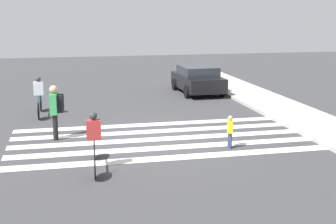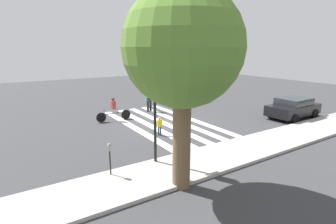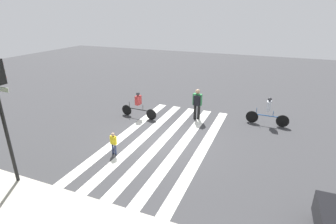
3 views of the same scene
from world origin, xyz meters
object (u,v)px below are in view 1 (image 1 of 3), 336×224
(pedestrian_child_with_backpack, at_px, (230,130))
(cyclist_mid_street, at_px, (94,138))
(car_parked_dark_suv, at_px, (198,79))
(cyclist_far_lane, at_px, (39,95))
(pedestrian_adult_tall_backpack, at_px, (56,108))

(pedestrian_child_with_backpack, bearing_deg, cyclist_mid_street, -66.43)
(car_parked_dark_suv, bearing_deg, pedestrian_child_with_backpack, -11.32)
(cyclist_mid_street, relative_size, cyclist_far_lane, 1.02)
(cyclist_far_lane, relative_size, car_parked_dark_suv, 0.58)
(car_parked_dark_suv, bearing_deg, cyclist_mid_street, -30.19)
(pedestrian_adult_tall_backpack, height_order, cyclist_far_lane, pedestrian_adult_tall_backpack)
(pedestrian_child_with_backpack, bearing_deg, pedestrian_adult_tall_backpack, -103.29)
(pedestrian_child_with_backpack, height_order, cyclist_far_lane, cyclist_far_lane)
(pedestrian_child_with_backpack, height_order, cyclist_mid_street, cyclist_mid_street)
(cyclist_mid_street, bearing_deg, car_parked_dark_suv, 154.11)
(pedestrian_adult_tall_backpack, distance_m, cyclist_mid_street, 3.54)
(cyclist_far_lane, bearing_deg, cyclist_mid_street, 14.50)
(car_parked_dark_suv, bearing_deg, pedestrian_adult_tall_backpack, -44.26)
(cyclist_mid_street, xyz_separation_m, car_parked_dark_suv, (-11.06, 6.15, -0.12))
(cyclist_mid_street, height_order, cyclist_far_lane, cyclist_far_lane)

